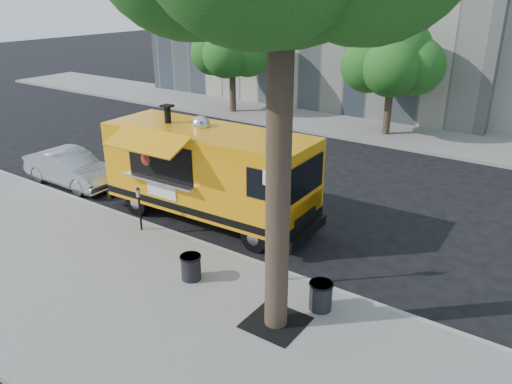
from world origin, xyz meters
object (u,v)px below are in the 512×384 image
at_px(sign_post, 268,217).
at_px(far_tree_a, 232,46).
at_px(food_truck, 207,171).
at_px(trash_bin_left, 191,267).
at_px(parking_meter, 139,204).
at_px(far_tree_b, 393,56).
at_px(trash_bin_right, 321,295).
at_px(sedan, 71,168).

bearing_deg(sign_post, far_tree_a, 129.83).
bearing_deg(food_truck, trash_bin_left, -59.01).
bearing_deg(trash_bin_left, parking_meter, 158.68).
height_order(far_tree_b, trash_bin_right, far_tree_b).
xyz_separation_m(far_tree_a, trash_bin_left, (9.98, -14.81, -3.29)).
relative_size(far_tree_a, sign_post, 1.79).
relative_size(trash_bin_left, trash_bin_right, 0.96).
bearing_deg(parking_meter, food_truck, 63.21).
relative_size(far_tree_b, trash_bin_right, 8.42).
relative_size(far_tree_b, parking_meter, 4.12).
bearing_deg(trash_bin_left, sedan, 162.66).
relative_size(food_truck, trash_bin_left, 11.15).
bearing_deg(trash_bin_right, sign_post, 170.46).
distance_m(food_truck, trash_bin_right, 5.79).
xyz_separation_m(far_tree_a, far_tree_b, (9.00, 0.40, 0.06)).
relative_size(sedan, trash_bin_left, 6.22).
distance_m(food_truck, sedan, 6.14).
height_order(far_tree_a, far_tree_b, far_tree_b).
relative_size(sign_post, parking_meter, 2.25).
bearing_deg(sign_post, sedan, 170.84).
bearing_deg(food_truck, trash_bin_right, -26.90).
relative_size(sign_post, trash_bin_right, 4.59).
distance_m(far_tree_b, sedan, 14.88).
bearing_deg(sign_post, trash_bin_right, -9.54).
distance_m(sign_post, trash_bin_right, 2.10).
bearing_deg(food_truck, far_tree_b, 83.03).
bearing_deg(food_truck, far_tree_a, 122.08).
height_order(far_tree_a, trash_bin_left, far_tree_a).
relative_size(sign_post, trash_bin_left, 4.79).
distance_m(far_tree_a, sedan, 12.84).
distance_m(sedan, trash_bin_left, 8.43).
bearing_deg(far_tree_b, far_tree_a, -177.46).
bearing_deg(sedan, far_tree_a, 8.31).
height_order(sedan, trash_bin_right, sedan).
height_order(food_truck, trash_bin_right, food_truck).
distance_m(parking_meter, trash_bin_left, 3.23).
bearing_deg(parking_meter, far_tree_b, 81.90).
xyz_separation_m(sign_post, trash_bin_right, (1.58, -0.27, -1.35)).
height_order(far_tree_a, trash_bin_right, far_tree_a).
relative_size(far_tree_b, sedan, 1.41).
relative_size(parking_meter, sedan, 0.34).
relative_size(sedan, trash_bin_right, 5.96).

